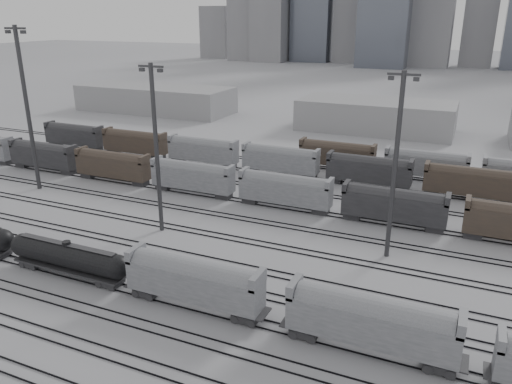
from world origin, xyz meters
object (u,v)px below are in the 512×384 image
at_px(tank_car_b, 68,257).
at_px(hopper_car_a, 194,279).
at_px(hopper_car_b, 372,320).
at_px(light_mast_c, 156,146).

distance_m(tank_car_b, hopper_car_a, 17.13).
xyz_separation_m(tank_car_b, hopper_car_b, (35.54, 0.00, 0.98)).
bearing_deg(light_mast_c, hopper_car_b, -25.19).
distance_m(tank_car_b, hopper_car_b, 35.55).
bearing_deg(tank_car_b, hopper_car_a, 0.00).
height_order(hopper_car_a, light_mast_c, light_mast_c).
height_order(tank_car_b, hopper_car_b, hopper_car_b).
bearing_deg(light_mast_c, hopper_car_a, -46.73).
height_order(hopper_car_a, hopper_car_b, hopper_car_b).
bearing_deg(hopper_car_b, tank_car_b, 180.00).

